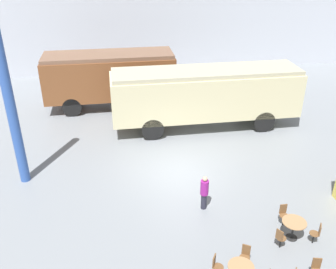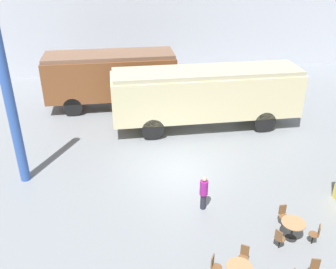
# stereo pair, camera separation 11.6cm
# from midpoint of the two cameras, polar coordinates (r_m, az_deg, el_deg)

# --- Properties ---
(ground_plane) EXTENTS (80.00, 80.00, 0.00)m
(ground_plane) POSITION_cam_midpoint_polar(r_m,az_deg,el_deg) (18.03, 1.54, -5.88)
(ground_plane) COLOR gray
(backdrop_wall) EXTENTS (44.00, 0.15, 9.00)m
(backdrop_wall) POSITION_cam_midpoint_polar(r_m,az_deg,el_deg) (31.16, -3.71, 17.45)
(backdrop_wall) COLOR #B2B7C1
(backdrop_wall) RESTS_ON ground_plane
(passenger_coach_wooden) EXTENTS (8.29, 2.66, 3.60)m
(passenger_coach_wooden) POSITION_cam_midpoint_polar(r_m,az_deg,el_deg) (24.73, -9.00, 8.90)
(passenger_coach_wooden) COLOR brown
(passenger_coach_wooden) RESTS_ON ground_plane
(passenger_coach_vintage) EXTENTS (10.77, 2.64, 3.51)m
(passenger_coach_vintage) POSITION_cam_midpoint_polar(r_m,az_deg,el_deg) (21.69, 5.60, 6.36)
(passenger_coach_vintage) COLOR beige
(passenger_coach_vintage) RESTS_ON ground_plane
(cafe_table_mid) EXTENTS (0.89, 0.89, 0.77)m
(cafe_table_mid) POSITION_cam_midpoint_polar(r_m,az_deg,el_deg) (14.87, 18.41, -12.97)
(cafe_table_mid) COLOR black
(cafe_table_mid) RESTS_ON ground_plane
(cafe_chair_2) EXTENTS (0.39, 0.40, 0.87)m
(cafe_chair_2) POSITION_cam_midpoint_polar(r_m,az_deg,el_deg) (13.47, 11.44, -17.52)
(cafe_chair_2) COLOR black
(cafe_chair_2) RESTS_ON ground_plane
(cafe_chair_3) EXTENTS (0.40, 0.39, 0.87)m
(cafe_chair_3) POSITION_cam_midpoint_polar(r_m,az_deg,el_deg) (13.01, 7.09, -19.13)
(cafe_chair_3) COLOR black
(cafe_chair_3) RESTS_ON ground_plane
(cafe_chair_4) EXTENTS (0.40, 0.39, 0.87)m
(cafe_chair_4) POSITION_cam_midpoint_polar(r_m,az_deg,el_deg) (14.99, 21.53, -13.72)
(cafe_chair_4) COLOR black
(cafe_chair_4) RESTS_ON ground_plane
(cafe_chair_5) EXTENTS (0.36, 0.36, 0.87)m
(cafe_chair_5) POSITION_cam_midpoint_polar(r_m,az_deg,el_deg) (15.47, 16.99, -11.39)
(cafe_chair_5) COLOR black
(cafe_chair_5) RESTS_ON ground_plane
(cafe_chair_6) EXTENTS (0.40, 0.39, 0.87)m
(cafe_chair_6) POSITION_cam_midpoint_polar(r_m,az_deg,el_deg) (14.38, 16.51, -14.79)
(cafe_chair_6) COLOR black
(cafe_chair_6) RESTS_ON ground_plane
(cafe_chair_8) EXTENTS (0.36, 0.38, 0.87)m
(cafe_chair_8) POSITION_cam_midpoint_polar(r_m,az_deg,el_deg) (13.67, 21.44, -18.45)
(cafe_chair_8) COLOR black
(cafe_chair_8) RESTS_ON ground_plane
(visitor_person) EXTENTS (0.34, 0.34, 1.56)m
(visitor_person) POSITION_cam_midpoint_polar(r_m,az_deg,el_deg) (15.45, 5.34, -8.63)
(visitor_person) COLOR #262633
(visitor_person) RESTS_ON ground_plane
(support_pillar) EXTENTS (0.44, 0.44, 8.00)m
(support_pillar) POSITION_cam_midpoint_polar(r_m,az_deg,el_deg) (17.01, -23.24, 4.85)
(support_pillar) COLOR #2D519E
(support_pillar) RESTS_ON ground_plane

